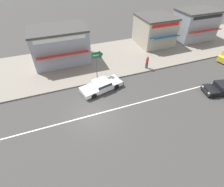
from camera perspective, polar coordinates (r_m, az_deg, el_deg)
ground_plane at (r=16.53m, az=-5.93°, el=-6.91°), size 160.00×160.00×0.00m
lane_centre_stripe at (r=16.53m, az=-5.93°, el=-6.90°), size 50.40×0.14×0.01m
kerb_strip at (r=24.13m, az=-12.33°, el=9.34°), size 68.00×10.00×0.15m
hatchback_black_0 at (r=21.95m, az=32.37°, el=1.64°), size 3.83×2.31×1.10m
sedan_white_1 at (r=18.99m, az=-3.42°, el=2.72°), size 4.93×2.78×1.06m
arrow_signboard at (r=19.55m, az=-3.81°, el=12.25°), size 1.31×0.80×3.34m
pedestrian_near_clock at (r=22.60m, az=11.42°, el=10.26°), size 0.34×0.34×1.63m
shopfront_corner_warung at (r=24.37m, az=-16.63°, el=15.00°), size 7.06×5.55×4.40m
shopfront_mid_block at (r=29.36m, az=13.72°, el=19.48°), size 5.13×5.91×4.19m
shopfront_far_kios at (r=33.32m, az=25.46°, el=19.69°), size 6.37×4.94×4.54m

